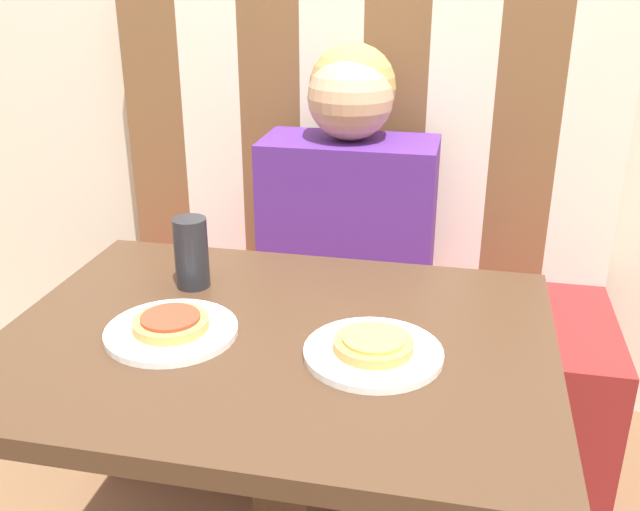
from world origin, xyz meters
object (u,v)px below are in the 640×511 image
person (349,182)px  drinking_cup (191,253)px  pizza_right (373,344)px  plate_left (172,331)px  plate_right (373,353)px  pizza_left (171,322)px

person → drinking_cup: bearing=-109.8°
pizza_right → drinking_cup: (-0.37, 0.19, 0.04)m
plate_left → pizza_right: 0.33m
person → plate_right: size_ratio=2.98×
plate_left → pizza_right: (0.33, 0.00, 0.02)m
plate_right → pizza_left: bearing=180.0°
pizza_right → pizza_left: bearing=180.0°
plate_left → plate_right: size_ratio=1.00×
pizza_left → pizza_right: size_ratio=1.00×
pizza_left → drinking_cup: 0.20m
drinking_cup → plate_left: bearing=-79.6°
person → plate_left: (-0.17, -0.75, -0.05)m
pizza_left → pizza_right: bearing=0.0°
pizza_left → plate_left: bearing=-90.0°
plate_right → drinking_cup: size_ratio=1.62×
pizza_right → drinking_cup: size_ratio=0.93×
person → plate_left: person is taller
person → pizza_right: 0.77m
plate_left → drinking_cup: (-0.03, 0.19, 0.06)m
pizza_right → plate_left: bearing=-180.0°
plate_right → pizza_right: bearing=90.0°
person → drinking_cup: person is taller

